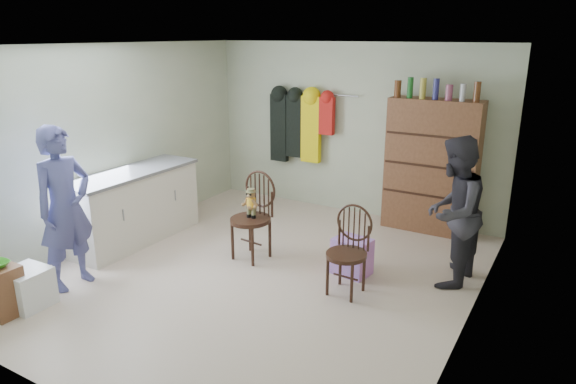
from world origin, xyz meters
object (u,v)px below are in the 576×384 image
Objects in this scene: counter at (134,206)px; dresser at (431,166)px; chair_far at (349,247)px; chair_front at (253,211)px.

counter is 0.90× the size of dresser.
counter is 3.96m from dresser.
chair_far is 0.45× the size of dresser.
dresser is at bearing 57.63° from chair_front.
chair_far is 2.24m from dresser.
counter is 2.98m from chair_far.
counter is at bearing -144.31° from dresser.
counter reaches higher than chair_far.
chair_far is at bearing -3.64° from chair_front.
dresser is (1.56, 1.96, 0.32)m from chair_front.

